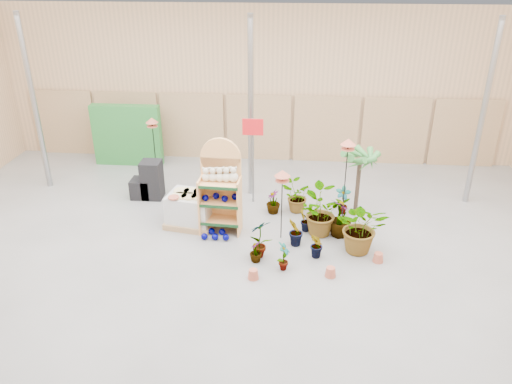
# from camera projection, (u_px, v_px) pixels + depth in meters

# --- Properties ---
(room) EXTENTS (15.20, 12.10, 4.70)m
(room) POSITION_uv_depth(u_px,v_px,m) (238.00, 149.00, 9.87)
(room) COLOR slate
(room) RESTS_ON ground
(display_shelf) EXTENTS (0.93, 0.62, 2.16)m
(display_shelf) POSITION_uv_depth(u_px,v_px,m) (221.00, 189.00, 11.07)
(display_shelf) COLOR #E19E5B
(display_shelf) RESTS_ON ground
(teddy_bears) EXTENTS (0.80, 0.22, 0.35)m
(teddy_bears) POSITION_uv_depth(u_px,v_px,m) (221.00, 176.00, 10.81)
(teddy_bears) COLOR beige
(teddy_bears) RESTS_ON display_shelf
(gazing_balls_shelf) EXTENTS (0.79, 0.27, 0.15)m
(gazing_balls_shelf) POSITION_uv_depth(u_px,v_px,m) (220.00, 197.00, 11.02)
(gazing_balls_shelf) COLOR #00015F
(gazing_balls_shelf) RESTS_ON display_shelf
(gazing_balls_floor) EXTENTS (0.63, 0.39, 0.15)m
(gazing_balls_floor) POSITION_uv_depth(u_px,v_px,m) (216.00, 235.00, 11.07)
(gazing_balls_floor) COLOR #00015F
(gazing_balls_floor) RESTS_ON ground
(pallet_stack) EXTENTS (1.24, 1.09, 0.81)m
(pallet_stack) POSITION_uv_depth(u_px,v_px,m) (191.00, 209.00, 11.49)
(pallet_stack) COLOR #9B7A54
(pallet_stack) RESTS_ON ground
(charcoal_planters) EXTENTS (0.80, 0.50, 1.00)m
(charcoal_planters) POSITION_uv_depth(u_px,v_px,m) (149.00, 183.00, 12.75)
(charcoal_planters) COLOR black
(charcoal_planters) RESTS_ON ground
(trellis_stock) EXTENTS (2.00, 0.30, 1.80)m
(trellis_stock) POSITION_uv_depth(u_px,v_px,m) (127.00, 135.00, 14.59)
(trellis_stock) COLOR #26742E
(trellis_stock) RESTS_ON ground
(offer_sign) EXTENTS (0.50, 0.08, 2.20)m
(offer_sign) POSITION_uv_depth(u_px,v_px,m) (253.00, 144.00, 12.00)
(offer_sign) COLOR gray
(offer_sign) RESTS_ON ground
(bird_table_front) EXTENTS (0.34, 0.34, 1.64)m
(bird_table_front) POSITION_uv_depth(u_px,v_px,m) (282.00, 175.00, 10.44)
(bird_table_front) COLOR black
(bird_table_front) RESTS_ON ground
(bird_table_right) EXTENTS (0.34, 0.34, 2.05)m
(bird_table_right) POSITION_uv_depth(u_px,v_px,m) (348.00, 145.00, 10.96)
(bird_table_right) COLOR black
(bird_table_right) RESTS_ON ground
(bird_table_back) EXTENTS (0.34, 0.34, 1.74)m
(bird_table_back) POSITION_uv_depth(u_px,v_px,m) (152.00, 122.00, 13.39)
(bird_table_back) COLOR black
(bird_table_back) RESTS_ON ground
(palm) EXTENTS (0.70, 0.70, 1.72)m
(palm) POSITION_uv_depth(u_px,v_px,m) (360.00, 157.00, 11.53)
(palm) COLOR #3D2F23
(palm) RESTS_ON ground
(potted_plant_0) EXTENTS (0.56, 0.54, 0.89)m
(potted_plant_0) POSITION_uv_depth(u_px,v_px,m) (260.00, 238.00, 10.24)
(potted_plant_0) COLOR #398139
(potted_plant_0) RESTS_ON ground
(potted_plant_1) EXTENTS (0.32, 0.39, 0.69)m
(potted_plant_1) POSITION_uv_depth(u_px,v_px,m) (296.00, 232.00, 10.65)
(potted_plant_1) COLOR #398139
(potted_plant_1) RESTS_ON ground
(potted_plant_2) EXTENTS (1.30, 1.30, 1.09)m
(potted_plant_2) POSITION_uv_depth(u_px,v_px,m) (318.00, 212.00, 11.04)
(potted_plant_2) COLOR #398139
(potted_plant_2) RESTS_ON ground
(potted_plant_3) EXTENTS (0.70, 0.70, 0.88)m
(potted_plant_3) POSITION_uv_depth(u_px,v_px,m) (340.00, 218.00, 11.01)
(potted_plant_3) COLOR #398139
(potted_plant_3) RESTS_ON ground
(potted_plant_4) EXTENTS (0.39, 0.29, 0.71)m
(potted_plant_4) POSITION_uv_depth(u_px,v_px,m) (343.00, 200.00, 11.99)
(potted_plant_4) COLOR #398139
(potted_plant_4) RESTS_ON ground
(potted_plant_5) EXTENTS (0.37, 0.38, 0.54)m
(potted_plant_5) POSITION_uv_depth(u_px,v_px,m) (305.00, 221.00, 11.24)
(potted_plant_5) COLOR #398139
(potted_plant_5) RESTS_ON ground
(potted_plant_6) EXTENTS (0.75, 0.66, 0.79)m
(potted_plant_6) POSITION_uv_depth(u_px,v_px,m) (296.00, 197.00, 12.06)
(potted_plant_6) COLOR #398139
(potted_plant_6) RESTS_ON ground
(potted_plant_7) EXTENTS (0.34, 0.34, 0.47)m
(potted_plant_7) POSITION_uv_depth(u_px,v_px,m) (256.00, 251.00, 10.16)
(potted_plant_7) COLOR #398139
(potted_plant_7) RESTS_ON ground
(potted_plant_8) EXTENTS (0.28, 0.37, 0.63)m
(potted_plant_8) POSITION_uv_depth(u_px,v_px,m) (284.00, 256.00, 9.85)
(potted_plant_8) COLOR #398139
(potted_plant_8) RESTS_ON ground
(potted_plant_9) EXTENTS (0.34, 0.38, 0.58)m
(potted_plant_9) POSITION_uv_depth(u_px,v_px,m) (317.00, 246.00, 10.25)
(potted_plant_9) COLOR #398139
(potted_plant_9) RESTS_ON ground
(potted_plant_10) EXTENTS (1.10, 0.97, 1.16)m
(potted_plant_10) POSITION_uv_depth(u_px,v_px,m) (362.00, 227.00, 10.37)
(potted_plant_10) COLOR #398139
(potted_plant_10) RESTS_ON ground
(potted_plant_11) EXTENTS (0.38, 0.38, 0.60)m
(potted_plant_11) POSITION_uv_depth(u_px,v_px,m) (273.00, 202.00, 12.03)
(potted_plant_11) COLOR #398139
(potted_plant_11) RESTS_ON ground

